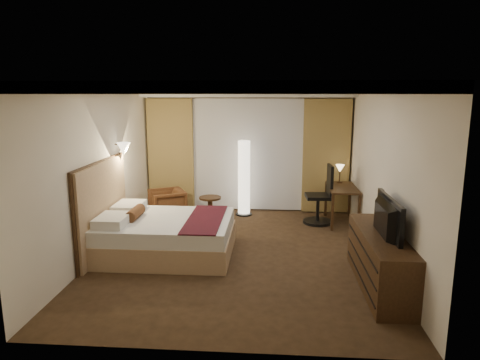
# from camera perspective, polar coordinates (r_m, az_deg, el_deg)

# --- Properties ---
(floor) EXTENTS (4.50, 5.50, 0.01)m
(floor) POSITION_cam_1_polar(r_m,az_deg,el_deg) (7.15, -0.24, -9.72)
(floor) COLOR #322113
(floor) RESTS_ON ground
(ceiling) EXTENTS (4.50, 5.50, 0.01)m
(ceiling) POSITION_cam_1_polar(r_m,az_deg,el_deg) (6.66, -0.26, 12.47)
(ceiling) COLOR white
(ceiling) RESTS_ON back_wall
(back_wall) EXTENTS (4.50, 0.02, 2.70)m
(back_wall) POSITION_cam_1_polar(r_m,az_deg,el_deg) (9.49, 1.06, 4.01)
(back_wall) COLOR beige
(back_wall) RESTS_ON floor
(left_wall) EXTENTS (0.02, 5.50, 2.70)m
(left_wall) POSITION_cam_1_polar(r_m,az_deg,el_deg) (7.30, -18.14, 1.17)
(left_wall) COLOR beige
(left_wall) RESTS_ON floor
(right_wall) EXTENTS (0.02, 5.50, 2.70)m
(right_wall) POSITION_cam_1_polar(r_m,az_deg,el_deg) (6.97, 18.51, 0.68)
(right_wall) COLOR beige
(right_wall) RESTS_ON floor
(crown_molding) EXTENTS (4.50, 5.50, 0.12)m
(crown_molding) POSITION_cam_1_polar(r_m,az_deg,el_deg) (6.66, -0.26, 11.95)
(crown_molding) COLOR black
(crown_molding) RESTS_ON ceiling
(soffit) EXTENTS (4.50, 0.50, 0.20)m
(soffit) POSITION_cam_1_polar(r_m,az_deg,el_deg) (9.16, 1.00, 11.59)
(soffit) COLOR white
(soffit) RESTS_ON ceiling
(curtain_sheer) EXTENTS (2.48, 0.04, 2.45)m
(curtain_sheer) POSITION_cam_1_polar(r_m,az_deg,el_deg) (9.42, 1.03, 3.35)
(curtain_sheer) COLOR silver
(curtain_sheer) RESTS_ON back_wall
(curtain_left_drape) EXTENTS (1.00, 0.14, 2.45)m
(curtain_left_drape) POSITION_cam_1_polar(r_m,az_deg,el_deg) (9.61, -9.19, 3.36)
(curtain_left_drape) COLOR #AA8E4E
(curtain_left_drape) RESTS_ON back_wall
(curtain_right_drape) EXTENTS (1.00, 0.14, 2.45)m
(curtain_right_drape) POSITION_cam_1_polar(r_m,az_deg,el_deg) (9.42, 11.40, 3.12)
(curtain_right_drape) COLOR #AA8E4E
(curtain_right_drape) RESTS_ON back_wall
(wall_sconce) EXTENTS (0.24, 0.24, 0.24)m
(wall_sconce) POSITION_cam_1_polar(r_m,az_deg,el_deg) (7.86, -15.24, 4.03)
(wall_sconce) COLOR white
(wall_sconce) RESTS_ON left_wall
(bed) EXTENTS (2.08, 1.63, 0.61)m
(bed) POSITION_cam_1_polar(r_m,az_deg,el_deg) (7.12, -9.64, -7.35)
(bed) COLOR white
(bed) RESTS_ON floor
(headboard) EXTENTS (0.12, 1.93, 1.50)m
(headboard) POSITION_cam_1_polar(r_m,az_deg,el_deg) (7.32, -17.79, -3.61)
(headboard) COLOR tan
(headboard) RESTS_ON floor
(armchair) EXTENTS (0.87, 0.89, 0.70)m
(armchair) POSITION_cam_1_polar(r_m,az_deg,el_deg) (8.99, -9.71, -3.06)
(armchair) COLOR #4A2E16
(armchair) RESTS_ON floor
(side_table) EXTENTS (0.45, 0.45, 0.50)m
(side_table) POSITION_cam_1_polar(r_m,az_deg,el_deg) (8.85, -3.99, -3.83)
(side_table) COLOR black
(side_table) RESTS_ON floor
(floor_lamp) EXTENTS (0.34, 0.34, 1.62)m
(floor_lamp) POSITION_cam_1_polar(r_m,az_deg,el_deg) (9.11, 0.54, 0.27)
(floor_lamp) COLOR white
(floor_lamp) RESTS_ON floor
(desk) EXTENTS (0.55, 1.12, 0.75)m
(desk) POSITION_cam_1_polar(r_m,az_deg,el_deg) (8.87, 13.39, -3.25)
(desk) COLOR black
(desk) RESTS_ON floor
(desk_lamp) EXTENTS (0.18, 0.18, 0.34)m
(desk_lamp) POSITION_cam_1_polar(r_m,az_deg,el_deg) (9.15, 13.15, 0.70)
(desk_lamp) COLOR #FFD899
(desk_lamp) RESTS_ON desk
(office_chair) EXTENTS (0.61, 0.61, 1.20)m
(office_chair) POSITION_cam_1_polar(r_m,az_deg,el_deg) (8.71, 10.39, -1.88)
(office_chair) COLOR black
(office_chair) RESTS_ON floor
(dresser) EXTENTS (0.50, 1.94, 0.76)m
(dresser) POSITION_cam_1_polar(r_m,az_deg,el_deg) (6.15, 18.12, -10.15)
(dresser) COLOR black
(dresser) RESTS_ON floor
(television) EXTENTS (0.65, 1.13, 0.15)m
(television) POSITION_cam_1_polar(r_m,az_deg,el_deg) (5.93, 18.27, -3.81)
(television) COLOR black
(television) RESTS_ON dresser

